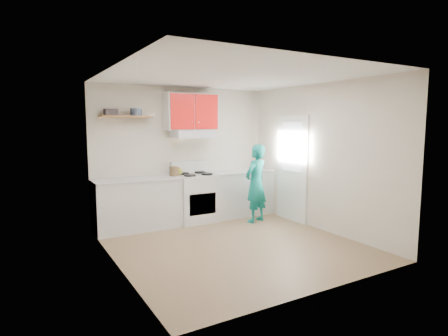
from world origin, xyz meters
TOP-DOWN VIEW (x-y plane):
  - floor at (0.00, 0.00)m, footprint 3.80×3.80m
  - ceiling at (0.00, 0.00)m, footprint 3.60×3.80m
  - back_wall at (0.00, 1.90)m, footprint 3.60×0.04m
  - front_wall at (0.00, -1.90)m, footprint 3.60×0.04m
  - left_wall at (-1.80, 0.00)m, footprint 0.04×3.80m
  - right_wall at (1.80, 0.00)m, footprint 0.04×3.80m
  - door at (1.78, 0.70)m, footprint 0.05×0.85m
  - door_glass at (1.75, 0.70)m, footprint 0.01×0.55m
  - counter_left at (-1.04, 1.60)m, footprint 1.52×0.60m
  - counter_right at (1.14, 1.60)m, footprint 1.32×0.60m
  - stove at (0.10, 1.57)m, footprint 0.76×0.65m
  - range_hood at (0.10, 1.68)m, footprint 0.76×0.44m
  - upper_cabinets at (0.10, 1.73)m, footprint 1.02×0.33m
  - shelf at (-1.15, 1.75)m, footprint 0.90×0.30m
  - books at (-1.41, 1.78)m, footprint 0.22×0.17m
  - tin at (-0.98, 1.72)m, footprint 0.26×0.26m
  - kettle at (-0.22, 1.66)m, footprint 0.19×0.19m
  - crock at (-0.33, 1.60)m, footprint 0.19×0.19m
  - cutting_board at (0.95, 1.61)m, footprint 0.34×0.27m
  - silicone_mat at (1.57, 1.61)m, footprint 0.34×0.31m
  - person at (1.10, 0.96)m, footprint 0.64×0.52m

SIDE VIEW (x-z plane):
  - floor at x=0.00m, z-range 0.00..0.00m
  - counter_left at x=-1.04m, z-range 0.00..0.90m
  - counter_right at x=1.14m, z-range 0.00..0.90m
  - stove at x=0.10m, z-range 0.00..0.92m
  - person at x=1.10m, z-range 0.00..1.50m
  - silicone_mat at x=1.57m, z-range 0.90..0.91m
  - cutting_board at x=0.95m, z-range 0.90..0.92m
  - kettle at x=-0.22m, z-range 0.92..1.08m
  - crock at x=-0.33m, z-range 0.90..1.10m
  - door at x=1.78m, z-range 0.00..2.05m
  - back_wall at x=0.00m, z-range 0.00..2.60m
  - front_wall at x=0.00m, z-range 0.00..2.60m
  - left_wall at x=-1.80m, z-range 0.00..2.60m
  - right_wall at x=1.80m, z-range 0.00..2.60m
  - door_glass at x=1.75m, z-range 0.98..1.92m
  - range_hood at x=0.10m, z-range 1.62..1.77m
  - shelf at x=-1.15m, z-range 2.00..2.04m
  - books at x=-1.41m, z-range 2.04..2.15m
  - tin at x=-0.98m, z-range 2.04..2.16m
  - upper_cabinets at x=0.10m, z-range 1.77..2.47m
  - ceiling at x=0.00m, z-range 2.58..2.62m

